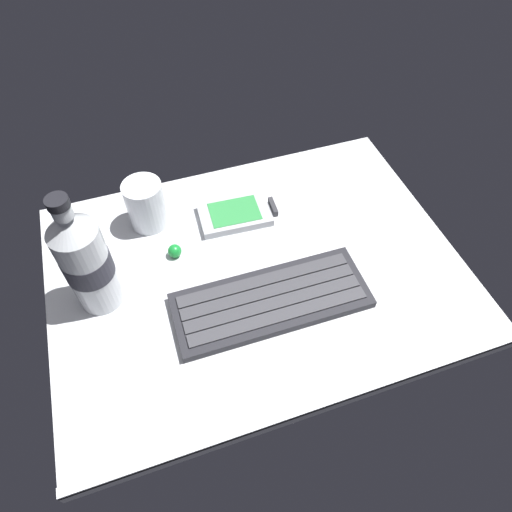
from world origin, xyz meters
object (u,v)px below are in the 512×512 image
at_px(handheld_device, 238,213).
at_px(water_bottle, 86,261).
at_px(keyboard, 269,301).
at_px(trackball_mouse, 175,251).
at_px(juice_cup, 146,206).

height_order(handheld_device, water_bottle, water_bottle).
height_order(keyboard, handheld_device, keyboard).
bearing_deg(keyboard, trackball_mouse, 129.74).
height_order(handheld_device, trackball_mouse, trackball_mouse).
bearing_deg(juice_cup, trackball_mouse, -73.58).
height_order(juice_cup, trackball_mouse, juice_cup).
bearing_deg(handheld_device, water_bottle, -159.02).
bearing_deg(juice_cup, water_bottle, -126.73).
distance_m(juice_cup, trackball_mouse, 0.09).
height_order(juice_cup, water_bottle, water_bottle).
xyz_separation_m(juice_cup, water_bottle, (-0.10, -0.13, 0.05)).
bearing_deg(keyboard, handheld_device, 87.12).
bearing_deg(juice_cup, handheld_device, -13.67).
distance_m(keyboard, water_bottle, 0.26).
distance_m(keyboard, trackball_mouse, 0.18).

